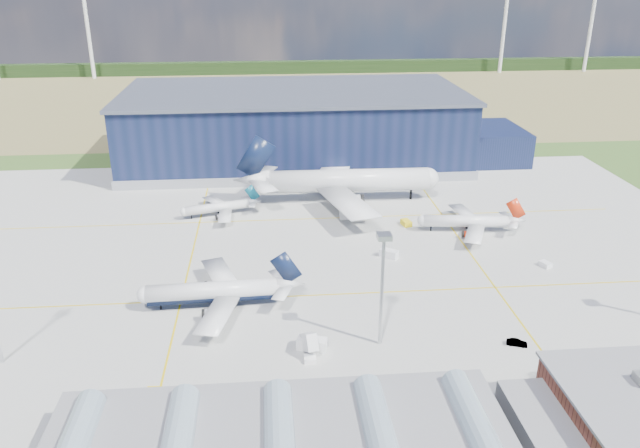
{
  "coord_description": "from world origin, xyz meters",
  "views": [
    {
      "loc": [
        -10.43,
        -130.49,
        67.08
      ],
      "look_at": [
        2.16,
        11.4,
        8.13
      ],
      "focal_mm": 35.0,
      "sensor_mm": 36.0,
      "label": 1
    }
  ],
  "objects": [
    {
      "name": "farmland",
      "position": [
        0.0,
        220.0,
        0.0
      ],
      "size": [
        600.0,
        220.0,
        0.01
      ],
      "primitive_type": "cube",
      "color": "olive",
      "rests_on": "ground"
    },
    {
      "name": "gse_cart_a",
      "position": [
        55.7,
        -0.75,
        0.63
      ],
      "size": [
        2.9,
        3.43,
        1.26
      ],
      "primitive_type": "cube",
      "rotation": [
        0.0,
        0.0,
        0.39
      ],
      "color": "white",
      "rests_on": "ground"
    },
    {
      "name": "airliner_regional",
      "position": [
        -25.21,
        40.0,
        3.95
      ],
      "size": [
        29.84,
        29.48,
        7.89
      ],
      "primitive_type": null,
      "rotation": [
        0.0,
        0.0,
        3.42
      ],
      "color": "silver",
      "rests_on": "ground"
    },
    {
      "name": "airliner_red",
      "position": [
        42.9,
        22.0,
        4.84
      ],
      "size": [
        33.12,
        32.57,
        9.67
      ],
      "primitive_type": null,
      "rotation": [
        0.0,
        0.0,
        3.01
      ],
      "color": "silver",
      "rests_on": "ground"
    },
    {
      "name": "ground",
      "position": [
        0.0,
        0.0,
        0.0
      ],
      "size": [
        600.0,
        600.0,
        0.0
      ],
      "primitive_type": "plane",
      "color": "#385821",
      "rests_on": "ground"
    },
    {
      "name": "light_mast_center",
      "position": [
        10.0,
        -30.0,
        15.43
      ],
      "size": [
        2.6,
        2.6,
        23.0
      ],
      "color": "#B1B4B8",
      "rests_on": "ground"
    },
    {
      "name": "car_b",
      "position": [
        35.99,
        -33.02,
        0.64
      ],
      "size": [
        4.11,
        2.61,
        1.28
      ],
      "primitive_type": "imported",
      "rotation": [
        0.0,
        0.0,
        1.22
      ],
      "color": "#99999E",
      "rests_on": "ground"
    },
    {
      "name": "hangar",
      "position": [
        2.81,
        94.8,
        11.62
      ],
      "size": [
        145.0,
        62.0,
        26.1
      ],
      "color": "#101936",
      "rests_on": "ground"
    },
    {
      "name": "gse_tug_c",
      "position": [
        27.83,
        27.77,
        0.76
      ],
      "size": [
        2.86,
        3.85,
        1.52
      ],
      "primitive_type": "cube",
      "rotation": [
        0.0,
        0.0,
        0.21
      ],
      "color": "yellow",
      "rests_on": "ground"
    },
    {
      "name": "apron",
      "position": [
        0.0,
        10.0,
        0.03
      ],
      "size": [
        220.0,
        160.0,
        0.08
      ],
      "color": "#A6A6A1",
      "rests_on": "ground"
    },
    {
      "name": "glass_concourse",
      "position": [
        -6.45,
        -60.0,
        3.69
      ],
      "size": [
        78.0,
        23.0,
        8.6
      ],
      "color": "black",
      "rests_on": "ground"
    },
    {
      "name": "treeline",
      "position": [
        0.0,
        300.0,
        4.0
      ],
      "size": [
        600.0,
        8.0,
        8.0
      ],
      "primitive_type": "cube",
      "color": "black",
      "rests_on": "ground"
    },
    {
      "name": "gse_van_b",
      "position": [
        19.06,
        7.71,
        1.04
      ],
      "size": [
        4.87,
        4.41,
        2.08
      ],
      "primitive_type": "cube",
      "rotation": [
        0.0,
        0.0,
        0.92
      ],
      "color": "white",
      "rests_on": "ground"
    },
    {
      "name": "gse_tug_a",
      "position": [
        -30.61,
        -43.81,
        0.84
      ],
      "size": [
        2.62,
        4.14,
        1.69
      ],
      "primitive_type": "cube",
      "rotation": [
        0.0,
        0.0,
        -0.04
      ],
      "color": "yellow",
      "rests_on": "ground"
    },
    {
      "name": "gse_van_c",
      "position": [
        38.27,
        -46.0,
        1.22
      ],
      "size": [
        5.34,
        3.05,
        2.44
      ],
      "primitive_type": "cube",
      "rotation": [
        0.0,
        0.0,
        1.45
      ],
      "color": "white",
      "rests_on": "ground"
    },
    {
      "name": "gse_tug_b",
      "position": [
        6.25,
        -45.86,
        0.62
      ],
      "size": [
        3.05,
        3.43,
        1.24
      ],
      "primitive_type": "cube",
      "rotation": [
        0.0,
        0.0,
        -0.5
      ],
      "color": "yellow",
      "rests_on": "ground"
    },
    {
      "name": "airliner_widebody",
      "position": [
        14.02,
        48.82,
        10.29
      ],
      "size": [
        64.1,
        62.75,
        20.59
      ],
      "primitive_type": null,
      "rotation": [
        0.0,
        0.0,
        -0.02
      ],
      "color": "silver",
      "rests_on": "ground"
    },
    {
      "name": "gse_van_a",
      "position": [
        -3.14,
        -30.8,
        1.21
      ],
      "size": [
        6.03,
        4.03,
        2.42
      ],
      "primitive_type": "cube",
      "rotation": [
        0.0,
        0.0,
        1.26
      ],
      "color": "white",
      "rests_on": "ground"
    },
    {
      "name": "airstair",
      "position": [
        -3.74,
        -32.22,
        1.63
      ],
      "size": [
        3.13,
        5.41,
        3.25
      ],
      "primitive_type": "cube",
      "rotation": [
        0.0,
        0.0,
        0.23
      ],
      "color": "white",
      "rests_on": "ground"
    },
    {
      "name": "airliner_navy",
      "position": [
        -22.68,
        -12.82,
        5.79
      ],
      "size": [
        36.7,
        35.96,
        11.58
      ],
      "primitive_type": null,
      "rotation": [
        0.0,
        0.0,
        3.18
      ],
      "color": "silver",
      "rests_on": "ground"
    }
  ]
}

